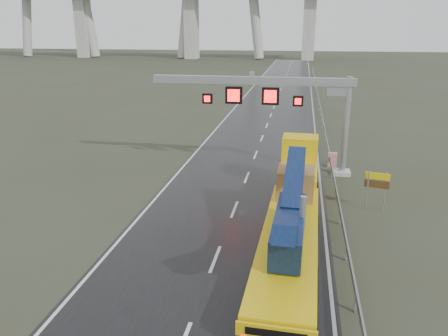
% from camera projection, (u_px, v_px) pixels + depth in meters
% --- Properties ---
extents(ground, '(400.00, 400.00, 0.00)m').
position_uv_depth(ground, '(195.00, 311.00, 16.91)').
color(ground, '#313525').
rests_on(ground, ground).
extents(road, '(11.00, 200.00, 0.02)m').
position_uv_depth(road, '(271.00, 115.00, 54.40)').
color(road, black).
rests_on(road, ground).
extents(guardrail, '(0.20, 140.00, 1.40)m').
position_uv_depth(guardrail, '(325.00, 130.00, 43.80)').
color(guardrail, gray).
rests_on(guardrail, ground).
extents(sign_gantry, '(14.90, 1.20, 7.42)m').
position_uv_depth(sign_gantry, '(280.00, 98.00, 31.70)').
color(sign_gantry, '#9E9D99').
rests_on(sign_gantry, ground).
extents(heavy_haul_truck, '(3.17, 18.01, 4.21)m').
position_uv_depth(heavy_haul_truck, '(294.00, 196.00, 23.99)').
color(heavy_haul_truck, gold).
rests_on(heavy_haul_truck, ground).
extents(exit_sign_pair, '(1.38, 0.39, 2.41)m').
position_uv_depth(exit_sign_pair, '(377.00, 184.00, 25.73)').
color(exit_sign_pair, '#9FA3A8').
rests_on(exit_sign_pair, ground).
extents(striped_barrier, '(0.69, 0.39, 1.15)m').
position_uv_depth(striped_barrier, '(332.00, 160.00, 34.19)').
color(striped_barrier, red).
rests_on(striped_barrier, ground).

